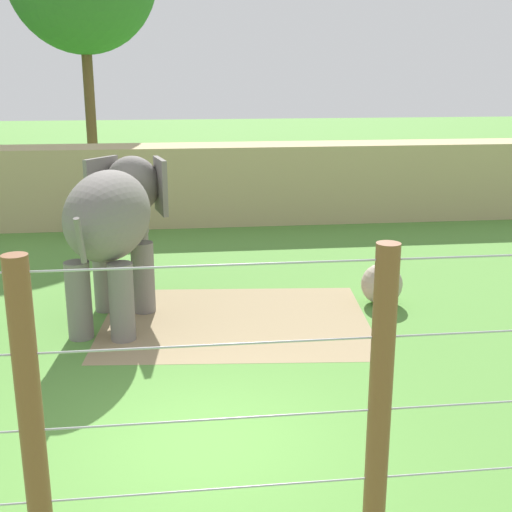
% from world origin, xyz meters
% --- Properties ---
extents(ground_plane, '(120.00, 120.00, 0.00)m').
position_xyz_m(ground_plane, '(0.00, 0.00, 0.00)').
color(ground_plane, '#518938').
extents(dirt_patch, '(5.76, 4.61, 0.01)m').
position_xyz_m(dirt_patch, '(0.85, 4.57, 0.00)').
color(dirt_patch, '#937F5B').
rests_on(dirt_patch, ground).
extents(embankment_wall, '(36.00, 1.80, 2.57)m').
position_xyz_m(embankment_wall, '(0.00, 13.84, 1.29)').
color(embankment_wall, tan).
rests_on(embankment_wall, ground).
extents(elephant, '(2.21, 4.23, 3.19)m').
position_xyz_m(elephant, '(-1.54, 5.05, 2.11)').
color(elephant, slate).
rests_on(elephant, ground).
extents(enrichment_ball, '(0.90, 0.90, 0.90)m').
position_xyz_m(enrichment_ball, '(4.13, 5.24, 0.45)').
color(enrichment_ball, tan).
rests_on(enrichment_ball, ground).
extents(cable_fence, '(10.13, 0.21, 3.61)m').
position_xyz_m(cable_fence, '(-0.02, -3.05, 1.81)').
color(cable_fence, brown).
rests_on(cable_fence, ground).
extents(feed_trough, '(1.33, 1.35, 0.44)m').
position_xyz_m(feed_trough, '(-2.74, 11.84, 0.22)').
color(feed_trough, slate).
rests_on(feed_trough, ground).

